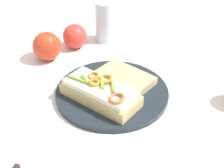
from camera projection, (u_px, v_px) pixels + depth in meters
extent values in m
plane|color=white|center=(112.00, 95.00, 0.84)|extent=(2.00, 2.00, 0.00)
cylinder|color=#1D262F|center=(112.00, 93.00, 0.84)|extent=(0.28, 0.28, 0.01)
cube|color=tan|center=(100.00, 95.00, 0.80)|extent=(0.16, 0.20, 0.03)
cube|color=#EDECCC|center=(100.00, 88.00, 0.78)|extent=(0.15, 0.19, 0.01)
torus|color=#B6663B|center=(117.00, 98.00, 0.73)|extent=(0.05, 0.05, 0.02)
torus|color=#C17324|center=(93.00, 76.00, 0.81)|extent=(0.04, 0.04, 0.01)
torus|color=#AC7223|center=(105.00, 79.00, 0.79)|extent=(0.05, 0.05, 0.02)
torus|color=#BE8024|center=(94.00, 82.00, 0.78)|extent=(0.04, 0.04, 0.01)
cube|color=#82BC3D|center=(102.00, 83.00, 0.78)|extent=(0.04, 0.02, 0.01)
cube|color=#77A943|center=(85.00, 79.00, 0.79)|extent=(0.03, 0.03, 0.01)
cube|color=#89AA3E|center=(113.00, 86.00, 0.77)|extent=(0.05, 0.02, 0.01)
cube|color=#7AAA3B|center=(78.00, 79.00, 0.79)|extent=(0.03, 0.05, 0.01)
cube|color=tan|center=(123.00, 79.00, 0.86)|extent=(0.16, 0.18, 0.02)
sphere|color=red|center=(75.00, 36.00, 1.01)|extent=(0.10, 0.10, 0.07)
sphere|color=red|center=(47.00, 46.00, 0.96)|extent=(0.10, 0.10, 0.08)
cylinder|color=silver|center=(105.00, 21.00, 1.03)|extent=(0.06, 0.06, 0.13)
cube|color=silver|center=(27.00, 154.00, 0.68)|extent=(0.07, 0.02, 0.00)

